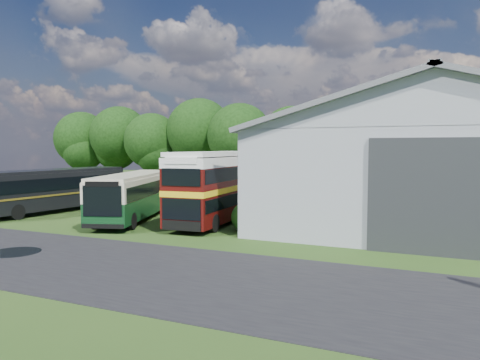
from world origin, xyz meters
The scene contains 15 objects.
ground centered at (0.00, 0.00, 0.00)m, with size 120.00×120.00×0.00m, color #1D3C13.
asphalt_road centered at (3.00, -3.00, 0.00)m, with size 60.00×8.00×0.02m, color black.
puddle centered at (-1.50, -3.00, 0.00)m, with size 2.20×2.20×0.01m, color black.
storage_shed centered at (15.00, 15.98, 4.17)m, with size 18.80×24.80×8.15m.
tree_far_left centered at (-23.00, 24.00, 5.56)m, with size 6.12×6.12×8.64m.
tree_left_a centered at (-18.00, 24.50, 5.87)m, with size 6.46×6.46×9.12m.
tree_left_b centered at (-13.00, 23.50, 5.25)m, with size 5.78×5.78×8.16m.
tree_mid centered at (-8.00, 24.80, 6.18)m, with size 6.80×6.80×9.60m.
tree_right_a centered at (-3.00, 23.80, 5.69)m, with size 6.26×6.26×8.83m.
tree_right_b centered at (2.00, 24.60, 5.44)m, with size 5.98×5.98×8.45m.
shrub_front centered at (5.60, 6.00, 0.00)m, with size 1.70×1.70×1.70m, color #194714.
shrub_mid centered at (5.60, 8.00, 0.00)m, with size 1.60×1.60×1.60m, color #194714.
bus_green_single centered at (-2.67, 6.98, 1.56)m, with size 5.80×10.81×2.92m.
bus_maroon_double centered at (2.74, 8.27, 2.16)m, with size 3.34×10.25×4.34m.
bus_dark_single centered at (-10.00, 7.56, 1.61)m, with size 3.48×11.16×3.03m.
Camera 1 is at (15.84, -17.16, 4.59)m, focal length 35.00 mm.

